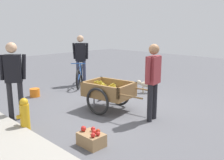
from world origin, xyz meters
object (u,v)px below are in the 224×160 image
bicycle (81,76)px  plastic_bucket (35,93)px  fruit_cart (109,92)px  vendor_person (153,75)px  cyclist_person (81,55)px  fire_hydrant (25,115)px  apple_crate (91,139)px  bystander_person (13,74)px  dog (146,84)px

bicycle → plastic_bucket: bearing=94.0°
fruit_cart → vendor_person: (-1.14, -0.17, 0.55)m
vendor_person → cyclist_person: 3.85m
fire_hydrant → apple_crate: (-1.34, -0.51, -0.21)m
fire_hydrant → plastic_bucket: (2.11, -1.34, -0.22)m
plastic_bucket → bystander_person: (-1.35, 1.16, 0.89)m
fruit_cart → cyclist_person: (2.57, -1.20, 0.59)m
fruit_cart → cyclist_person: cyclist_person is taller
fruit_cart → cyclist_person: bearing=-25.0°
plastic_bucket → bystander_person: 1.99m
vendor_person → plastic_bucket: size_ratio=5.81×
bystander_person → plastic_bucket: bearing=-40.6°
fruit_cart → cyclist_person: 2.90m
vendor_person → bicycle: bearing=-14.3°
fruit_cart → plastic_bucket: bearing=16.3°
cyclist_person → bystander_person: 3.44m
dog → bystander_person: (0.69, 3.75, 0.73)m
cyclist_person → fire_hydrant: bearing=125.9°
plastic_bucket → apple_crate: apple_crate is taller
fruit_cart → bystander_person: (0.99, 1.85, 0.57)m
vendor_person → apple_crate: size_ratio=3.72×
vendor_person → bystander_person: bearing=43.5°
fruit_cart → plastic_bucket: (2.35, 0.69, -0.32)m
vendor_person → fire_hydrant: bearing=58.1°
bicycle → cyclist_person: cyclist_person is taller
vendor_person → plastic_bucket: (3.48, 0.86, -0.86)m
bicycle → plastic_bucket: (-0.12, 1.78, -0.23)m
dog → cyclist_person: bearing=17.0°
plastic_bucket → bystander_person: bearing=139.4°
bicycle → cyclist_person: bearing=-47.0°
bicycle → fire_hydrant: bearing=125.6°
fruit_cart → bystander_person: size_ratio=1.05×
fire_hydrant → apple_crate: bearing=-159.1°
dog → apple_crate: 3.70m
dog → fire_hydrant: bearing=91.0°
bicycle → dog: 2.31m
bicycle → dog: bicycle is taller
fruit_cart → dog: (0.30, -1.90, -0.17)m
apple_crate → cyclist_person: bearing=-36.5°
fruit_cart → apple_crate: 1.91m
fruit_cart → apple_crate: fruit_cart is taller
fruit_cart → fire_hydrant: (0.23, 2.03, -0.10)m
dog → fruit_cart: bearing=99.0°
dog → vendor_person: bearing=129.9°
bystander_person → dog: bearing=-100.4°
fruit_cart → fire_hydrant: bearing=83.5°
cyclist_person → bystander_person: bearing=117.4°
bicycle → apple_crate: (-3.58, 2.61, -0.23)m
bystander_person → bicycle: bearing=-63.3°
vendor_person → plastic_bucket: vendor_person is taller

